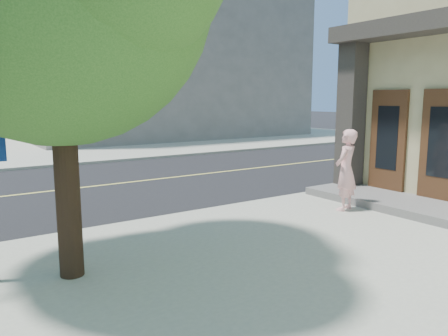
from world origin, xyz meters
TOP-DOWN VIEW (x-y plane):
  - sidewalk_ne at (13.50, 21.50)m, footprint 29.00×25.00m
  - filler_ne at (14.00, 22.00)m, footprint 18.00×16.00m
  - man_on_phone at (7.95, -1.87)m, footprint 0.76×0.62m

SIDE VIEW (x-z plane):
  - sidewalk_ne at x=13.50m, z-range 0.00..0.12m
  - man_on_phone at x=7.95m, z-range 0.12..1.93m
  - filler_ne at x=14.00m, z-range 0.12..14.12m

